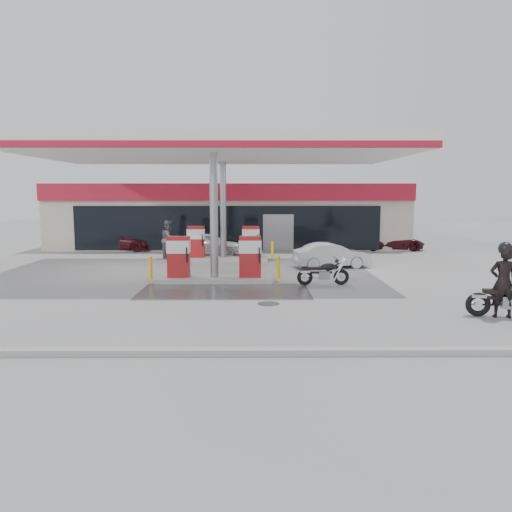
{
  "coord_description": "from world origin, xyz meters",
  "views": [
    {
      "loc": [
        1.51,
        -17.34,
        3.47
      ],
      "look_at": [
        1.62,
        0.48,
        1.2
      ],
      "focal_mm": 35.0,
      "sensor_mm": 36.0,
      "label": 1
    }
  ],
  "objects_px": {
    "pump_island_far": "(223,247)",
    "pump_island_near": "(214,264)",
    "main_motorcycle": "(510,300)",
    "attendant": "(169,239)",
    "parked_car_right": "(392,241)",
    "sedan_white": "(208,244)",
    "biker_main": "(503,282)",
    "parked_motorcycle": "(324,273)",
    "hatchback_silver": "(332,255)",
    "parked_car_left": "(121,240)"
  },
  "relations": [
    {
      "from": "pump_island_far",
      "to": "pump_island_near",
      "type": "bearing_deg",
      "value": -90.0
    },
    {
      "from": "main_motorcycle",
      "to": "attendant",
      "type": "distance_m",
      "value": 17.28
    },
    {
      "from": "attendant",
      "to": "parked_car_right",
      "type": "distance_m",
      "value": 13.51
    },
    {
      "from": "attendant",
      "to": "parked_car_right",
      "type": "relative_size",
      "value": 0.54
    },
    {
      "from": "sedan_white",
      "to": "parked_car_right",
      "type": "bearing_deg",
      "value": -72.85
    },
    {
      "from": "pump_island_far",
      "to": "biker_main",
      "type": "distance_m",
      "value": 14.48
    },
    {
      "from": "pump_island_near",
      "to": "attendant",
      "type": "height_order",
      "value": "attendant"
    },
    {
      "from": "pump_island_near",
      "to": "parked_car_right",
      "type": "distance_m",
      "value": 14.71
    },
    {
      "from": "biker_main",
      "to": "attendant",
      "type": "relative_size",
      "value": 0.98
    },
    {
      "from": "parked_motorcycle",
      "to": "hatchback_silver",
      "type": "bearing_deg",
      "value": 75.26
    },
    {
      "from": "biker_main",
      "to": "main_motorcycle",
      "type": "bearing_deg",
      "value": 178.99
    },
    {
      "from": "pump_island_far",
      "to": "sedan_white",
      "type": "xyz_separation_m",
      "value": [
        -0.96,
        2.2,
        -0.07
      ]
    },
    {
      "from": "pump_island_near",
      "to": "parked_motorcycle",
      "type": "distance_m",
      "value": 4.27
    },
    {
      "from": "pump_island_near",
      "to": "parked_motorcycle",
      "type": "xyz_separation_m",
      "value": [
        4.19,
        -0.79,
        -0.26
      ]
    },
    {
      "from": "pump_island_near",
      "to": "biker_main",
      "type": "xyz_separation_m",
      "value": [
        8.47,
        -5.74,
        0.29
      ]
    },
    {
      "from": "pump_island_near",
      "to": "pump_island_far",
      "type": "xyz_separation_m",
      "value": [
        0.0,
        6.0,
        0.0
      ]
    },
    {
      "from": "biker_main",
      "to": "sedan_white",
      "type": "bearing_deg",
      "value": -48.02
    },
    {
      "from": "parked_motorcycle",
      "to": "hatchback_silver",
      "type": "height_order",
      "value": "hatchback_silver"
    },
    {
      "from": "main_motorcycle",
      "to": "biker_main",
      "type": "xyz_separation_m",
      "value": [
        -0.2,
        0.03,
        0.48
      ]
    },
    {
      "from": "pump_island_near",
      "to": "main_motorcycle",
      "type": "xyz_separation_m",
      "value": [
        8.67,
        -5.78,
        -0.2
      ]
    },
    {
      "from": "pump_island_far",
      "to": "parked_car_right",
      "type": "relative_size",
      "value": 1.36
    },
    {
      "from": "pump_island_near",
      "to": "pump_island_far",
      "type": "distance_m",
      "value": 6.0
    },
    {
      "from": "hatchback_silver",
      "to": "biker_main",
      "type": "bearing_deg",
      "value": -170.61
    },
    {
      "from": "hatchback_silver",
      "to": "parked_car_right",
      "type": "bearing_deg",
      "value": -43.9
    },
    {
      "from": "pump_island_far",
      "to": "sedan_white",
      "type": "distance_m",
      "value": 2.4
    },
    {
      "from": "pump_island_far",
      "to": "attendant",
      "type": "relative_size",
      "value": 2.53
    },
    {
      "from": "pump_island_near",
      "to": "parked_car_right",
      "type": "bearing_deg",
      "value": 47.16
    },
    {
      "from": "main_motorcycle",
      "to": "pump_island_far",
      "type": "bearing_deg",
      "value": 136.51
    },
    {
      "from": "attendant",
      "to": "parked_car_right",
      "type": "xyz_separation_m",
      "value": [
        12.96,
        3.79,
        -0.49
      ]
    },
    {
      "from": "pump_island_near",
      "to": "biker_main",
      "type": "bearing_deg",
      "value": -34.15
    },
    {
      "from": "biker_main",
      "to": "parked_car_right",
      "type": "height_order",
      "value": "biker_main"
    },
    {
      "from": "pump_island_near",
      "to": "parked_car_left",
      "type": "height_order",
      "value": "pump_island_near"
    },
    {
      "from": "parked_car_right",
      "to": "parked_car_left",
      "type": "bearing_deg",
      "value": 92.26
    },
    {
      "from": "main_motorcycle",
      "to": "hatchback_silver",
      "type": "relative_size",
      "value": 0.64
    },
    {
      "from": "attendant",
      "to": "parked_car_left",
      "type": "height_order",
      "value": "attendant"
    },
    {
      "from": "main_motorcycle",
      "to": "parked_car_left",
      "type": "relative_size",
      "value": 0.53
    },
    {
      "from": "attendant",
      "to": "parked_car_right",
      "type": "bearing_deg",
      "value": -69.65
    },
    {
      "from": "pump_island_far",
      "to": "main_motorcycle",
      "type": "height_order",
      "value": "pump_island_far"
    },
    {
      "from": "sedan_white",
      "to": "hatchback_silver",
      "type": "height_order",
      "value": "sedan_white"
    },
    {
      "from": "parked_motorcycle",
      "to": "parked_car_left",
      "type": "distance_m",
      "value": 15.72
    },
    {
      "from": "pump_island_near",
      "to": "parked_motorcycle",
      "type": "bearing_deg",
      "value": -10.73
    },
    {
      "from": "biker_main",
      "to": "parked_motorcycle",
      "type": "height_order",
      "value": "biker_main"
    },
    {
      "from": "pump_island_near",
      "to": "biker_main",
      "type": "relative_size",
      "value": 2.58
    },
    {
      "from": "main_motorcycle",
      "to": "attendant",
      "type": "bearing_deg",
      "value": 142.47
    },
    {
      "from": "pump_island_near",
      "to": "hatchback_silver",
      "type": "xyz_separation_m",
      "value": [
        5.17,
        3.6,
        -0.13
      ]
    },
    {
      "from": "parked_car_right",
      "to": "parked_motorcycle",
      "type": "bearing_deg",
      "value": 155.46
    },
    {
      "from": "parked_motorcycle",
      "to": "parked_car_right",
      "type": "xyz_separation_m",
      "value": [
        5.81,
        11.58,
        0.07
      ]
    },
    {
      "from": "biker_main",
      "to": "hatchback_silver",
      "type": "height_order",
      "value": "biker_main"
    },
    {
      "from": "sedan_white",
      "to": "hatchback_silver",
      "type": "relative_size",
      "value": 1.08
    },
    {
      "from": "parked_motorcycle",
      "to": "pump_island_far",
      "type": "bearing_deg",
      "value": 119.54
    }
  ]
}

